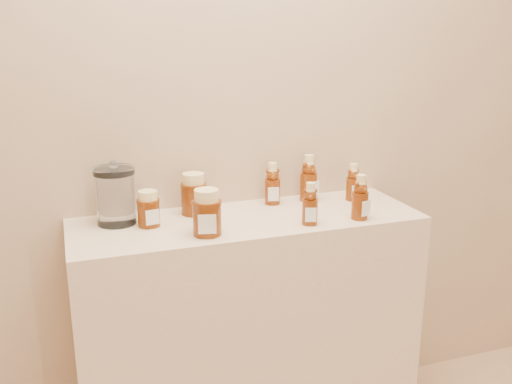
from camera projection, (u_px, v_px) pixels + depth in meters
name	position (u px, v px, depth m)	size (l,w,h in m)	color
wall_back	(230.00, 80.00, 2.01)	(3.50, 0.02, 2.70)	tan
display_table	(249.00, 335.00, 2.08)	(1.20, 0.40, 0.90)	beige
bear_bottle_back_left	(273.00, 181.00, 2.09)	(0.06, 0.06, 0.18)	#562006
bear_bottle_back_mid	(309.00, 175.00, 2.13)	(0.07, 0.07, 0.20)	#562006
bear_bottle_back_right	(353.00, 180.00, 2.14)	(0.05, 0.05, 0.16)	#562006
bear_bottle_front_left	(310.00, 201.00, 1.87)	(0.05, 0.05, 0.16)	#562006
bear_bottle_front_right	(360.00, 194.00, 1.92)	(0.06, 0.06, 0.18)	#562006
honey_jar_left	(148.00, 209.00, 1.86)	(0.08, 0.08, 0.12)	#562006
honey_jar_back	(194.00, 194.00, 1.98)	(0.09, 0.09, 0.15)	#562006
honey_jar_front	(207.00, 212.00, 1.78)	(0.09, 0.09, 0.15)	#562006
glass_canister	(115.00, 193.00, 1.87)	(0.14, 0.14, 0.21)	white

